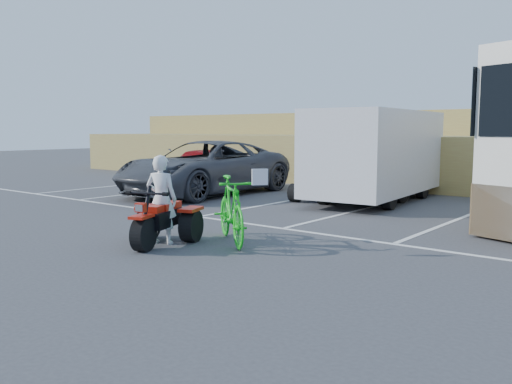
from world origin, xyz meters
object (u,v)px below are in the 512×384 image
Objects in this scene: green_dirt_bike at (231,210)px; grey_pickup at (205,168)px; red_trike_atv at (159,245)px; rider at (161,200)px; quad_atv_green at (380,203)px; red_car at (199,165)px; cargo_trailer at (376,153)px; quad_atv_blue at (318,201)px.

green_dirt_bike is 0.33× the size of grey_pickup.
green_dirt_bike is 8.35m from grey_pickup.
red_trike_atv is 0.97× the size of rider.
red_car is at bearing -173.71° from quad_atv_green.
cargo_trailer reaches higher than red_trike_atv.
rider is 8.28m from grey_pickup.
red_trike_atv is 12.81m from red_car.
quad_atv_blue is 1.19× the size of quad_atv_green.
quad_atv_blue is at bearing 10.52° from grey_pickup.
quad_atv_blue is at bearing -145.99° from cargo_trailer.
quad_atv_green is at bearing -22.53° from red_car.
grey_pickup reaches higher than quad_atv_green.
red_trike_atv reaches higher than quad_atv_blue.
red_trike_atv is 8.48m from grey_pickup.
green_dirt_bike is (1.05, 0.89, -0.21)m from rider.
quad_atv_blue is (4.10, 0.86, -0.93)m from grey_pickup.
cargo_trailer is 3.75× the size of quad_atv_blue.
green_dirt_bike is 6.84m from quad_atv_blue.
rider is 1.06× the size of quad_atv_blue.
grey_pickup is 4.03× the size of quad_atv_blue.
cargo_trailer reaches higher than quad_atv_blue.
grey_pickup is at bearing 106.65° from red_trike_atv.
red_car is (-3.23, 2.99, -0.19)m from grey_pickup.
green_dirt_bike is 7.41m from quad_atv_green.
rider reaches higher than quad_atv_green.
grey_pickup is at bearing -164.82° from cargo_trailer.
quad_atv_blue is at bearing 55.21° from green_dirt_bike.
red_car is at bearing -69.89° from rider.
red_trike_atv is at bearing -63.66° from red_car.
grey_pickup is at bearing -149.16° from quad_atv_green.
cargo_trailer reaches higher than rider.
green_dirt_bike is 1.33× the size of quad_atv_blue.
rider is 1.39m from green_dirt_bike.
red_car reaches higher than quad_atv_blue.
rider is 7.50m from quad_atv_blue.
rider reaches higher than green_dirt_bike.
grey_pickup is 4.41m from red_car.
green_dirt_bike reaches higher than quad_atv_green.
quad_atv_green is at bearing 15.37° from grey_pickup.
quad_atv_green is (0.30, -0.25, -1.53)m from cargo_trailer.
red_trike_atv is at bearing -53.54° from grey_pickup.
red_car is at bearing 168.80° from cargo_trailer.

